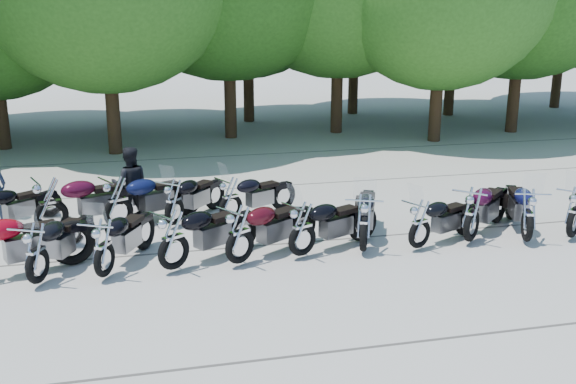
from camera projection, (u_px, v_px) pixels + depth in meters
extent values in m
plane|color=gray|center=(306.00, 271.00, 12.43)|extent=(90.00, 90.00, 0.00)
cylinder|color=#3A2614|center=(0.00, 100.00, 22.45)|extent=(0.44, 0.44, 3.31)
cylinder|color=#3A2614|center=(112.00, 94.00, 21.66)|extent=(0.44, 0.44, 3.93)
cylinder|color=#3A2614|center=(230.00, 81.00, 24.27)|extent=(0.44, 0.44, 4.13)
cylinder|color=#3A2614|center=(337.00, 79.00, 25.27)|extent=(0.44, 0.44, 4.09)
cylinder|color=#3A2614|center=(437.00, 90.00, 23.73)|extent=(0.44, 0.44, 3.62)
cylinder|color=#3A2614|center=(515.00, 80.00, 25.39)|extent=(0.44, 0.44, 3.98)
cylinder|color=#3A2614|center=(110.00, 84.00, 26.56)|extent=(0.44, 0.44, 3.42)
cylinder|color=#3A2614|center=(249.00, 78.00, 27.79)|extent=(0.44, 0.44, 3.56)
cylinder|color=#3A2614|center=(354.00, 71.00, 29.77)|extent=(0.44, 0.44, 3.76)
cylinder|color=#3A2614|center=(451.00, 74.00, 29.36)|extent=(0.44, 0.44, 3.63)
cylinder|color=#3A2614|center=(559.00, 61.00, 31.43)|extent=(0.44, 0.44, 4.37)
imported|color=black|center=(130.00, 184.00, 15.12)|extent=(0.83, 0.65, 1.70)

